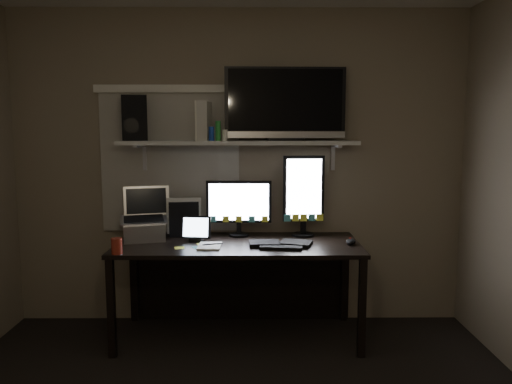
{
  "coord_description": "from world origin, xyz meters",
  "views": [
    {
      "loc": [
        0.11,
        -2.2,
        1.58
      ],
      "look_at": [
        0.13,
        1.25,
        1.13
      ],
      "focal_mm": 35.0,
      "sensor_mm": 36.0,
      "label": 1
    }
  ],
  "objects_px": {
    "monitor_landscape": "(239,208)",
    "tablet": "(196,229)",
    "keyboard": "(280,243)",
    "game_console": "(204,121)",
    "mouse": "(351,242)",
    "monitor_portrait": "(304,195)",
    "desk": "(239,261)",
    "cup": "(117,246)",
    "tv": "(285,104)",
    "speaker": "(135,118)",
    "laptop": "(144,215)"
  },
  "relations": [
    {
      "from": "monitor_landscape",
      "to": "tablet",
      "type": "height_order",
      "value": "monitor_landscape"
    },
    {
      "from": "keyboard",
      "to": "game_console",
      "type": "bearing_deg",
      "value": 162.49
    },
    {
      "from": "mouse",
      "to": "monitor_portrait",
      "type": "bearing_deg",
      "value": 153.93
    },
    {
      "from": "desk",
      "to": "monitor_landscape",
      "type": "height_order",
      "value": "monitor_landscape"
    },
    {
      "from": "cup",
      "to": "tv",
      "type": "relative_size",
      "value": 0.12
    },
    {
      "from": "monitor_landscape",
      "to": "tv",
      "type": "bearing_deg",
      "value": -3.93
    },
    {
      "from": "desk",
      "to": "speaker",
      "type": "relative_size",
      "value": 5.31
    },
    {
      "from": "cup",
      "to": "speaker",
      "type": "height_order",
      "value": "speaker"
    },
    {
      "from": "keyboard",
      "to": "speaker",
      "type": "height_order",
      "value": "speaker"
    },
    {
      "from": "tv",
      "to": "keyboard",
      "type": "bearing_deg",
      "value": -101.42
    },
    {
      "from": "monitor_portrait",
      "to": "laptop",
      "type": "distance_m",
      "value": 1.24
    },
    {
      "from": "desk",
      "to": "monitor_landscape",
      "type": "xyz_separation_m",
      "value": [
        0.0,
        0.11,
        0.4
      ]
    },
    {
      "from": "keyboard",
      "to": "mouse",
      "type": "bearing_deg",
      "value": 11.21
    },
    {
      "from": "monitor_landscape",
      "to": "laptop",
      "type": "relative_size",
      "value": 1.3
    },
    {
      "from": "desk",
      "to": "game_console",
      "type": "height_order",
      "value": "game_console"
    },
    {
      "from": "desk",
      "to": "monitor_portrait",
      "type": "xyz_separation_m",
      "value": [
        0.51,
        0.11,
        0.5
      ]
    },
    {
      "from": "game_console",
      "to": "monitor_portrait",
      "type": "bearing_deg",
      "value": 10.16
    },
    {
      "from": "desk",
      "to": "cup",
      "type": "height_order",
      "value": "cup"
    },
    {
      "from": "laptop",
      "to": "cup",
      "type": "bearing_deg",
      "value": -117.17
    },
    {
      "from": "keyboard",
      "to": "laptop",
      "type": "xyz_separation_m",
      "value": [
        -1.02,
        0.18,
        0.18
      ]
    },
    {
      "from": "monitor_landscape",
      "to": "laptop",
      "type": "distance_m",
      "value": 0.73
    },
    {
      "from": "mouse",
      "to": "cup",
      "type": "bearing_deg",
      "value": -154.63
    },
    {
      "from": "tablet",
      "to": "keyboard",
      "type": "bearing_deg",
      "value": -3.77
    },
    {
      "from": "keyboard",
      "to": "monitor_landscape",
      "type": "bearing_deg",
      "value": 141.51
    },
    {
      "from": "desk",
      "to": "keyboard",
      "type": "xyz_separation_m",
      "value": [
        0.31,
        -0.21,
        0.19
      ]
    },
    {
      "from": "speaker",
      "to": "desk",
      "type": "bearing_deg",
      "value": -20.02
    },
    {
      "from": "monitor_portrait",
      "to": "speaker",
      "type": "xyz_separation_m",
      "value": [
        -1.3,
        -0.01,
        0.6
      ]
    },
    {
      "from": "desk",
      "to": "laptop",
      "type": "relative_size",
      "value": 4.61
    },
    {
      "from": "desk",
      "to": "tv",
      "type": "relative_size",
      "value": 1.97
    },
    {
      "from": "desk",
      "to": "monitor_portrait",
      "type": "bearing_deg",
      "value": 12.52
    },
    {
      "from": "desk",
      "to": "tablet",
      "type": "distance_m",
      "value": 0.43
    },
    {
      "from": "monitor_landscape",
      "to": "laptop",
      "type": "xyz_separation_m",
      "value": [
        -0.72,
        -0.14,
        -0.03
      ]
    },
    {
      "from": "keyboard",
      "to": "speaker",
      "type": "xyz_separation_m",
      "value": [
        -1.1,
        0.31,
        0.91
      ]
    },
    {
      "from": "monitor_portrait",
      "to": "mouse",
      "type": "distance_m",
      "value": 0.53
    },
    {
      "from": "monitor_landscape",
      "to": "desk",
      "type": "bearing_deg",
      "value": -89.62
    },
    {
      "from": "monitor_portrait",
      "to": "tablet",
      "type": "relative_size",
      "value": 2.86
    },
    {
      "from": "tablet",
      "to": "tv",
      "type": "relative_size",
      "value": 0.25
    },
    {
      "from": "laptop",
      "to": "speaker",
      "type": "relative_size",
      "value": 1.15
    },
    {
      "from": "laptop",
      "to": "speaker",
      "type": "xyz_separation_m",
      "value": [
        -0.08,
        0.13,
        0.72
      ]
    },
    {
      "from": "tablet",
      "to": "cup",
      "type": "relative_size",
      "value": 2.08
    },
    {
      "from": "monitor_landscape",
      "to": "monitor_portrait",
      "type": "relative_size",
      "value": 0.79
    },
    {
      "from": "tablet",
      "to": "cup",
      "type": "distance_m",
      "value": 0.61
    },
    {
      "from": "monitor_portrait",
      "to": "mouse",
      "type": "bearing_deg",
      "value": -47.23
    },
    {
      "from": "cup",
      "to": "game_console",
      "type": "xyz_separation_m",
      "value": [
        0.55,
        0.51,
        0.84
      ]
    },
    {
      "from": "tablet",
      "to": "laptop",
      "type": "relative_size",
      "value": 0.58
    },
    {
      "from": "keyboard",
      "to": "tv",
      "type": "bearing_deg",
      "value": 88.75
    },
    {
      "from": "cup",
      "to": "game_console",
      "type": "relative_size",
      "value": 0.37
    },
    {
      "from": "desk",
      "to": "tablet",
      "type": "relative_size",
      "value": 7.98
    },
    {
      "from": "desk",
      "to": "mouse",
      "type": "relative_size",
      "value": 16.53
    },
    {
      "from": "keyboard",
      "to": "cup",
      "type": "bearing_deg",
      "value": -160.21
    }
  ]
}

